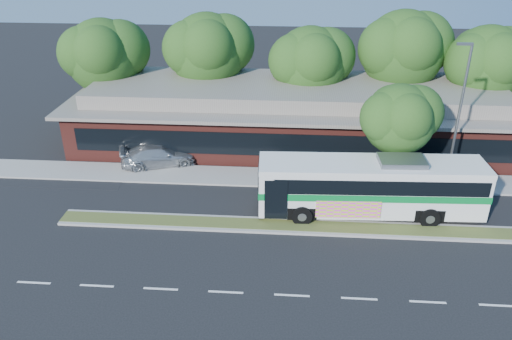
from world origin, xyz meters
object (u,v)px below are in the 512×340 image
object	(u,v)px
sedan	(159,155)
sidewalk_tree	(404,118)
lamp_post	(458,114)
transit_bus	(372,183)

from	to	relation	value
sedan	sidewalk_tree	distance (m)	16.24
lamp_post	sidewalk_tree	bearing A→B (deg)	-169.59
transit_bus	sidewalk_tree	distance (m)	4.59
lamp_post	sedan	size ratio (longest dim) A/B	1.76
sedan	sidewalk_tree	bearing A→B (deg)	-117.67
lamp_post	sedan	distance (m)	19.34
sidewalk_tree	sedan	bearing A→B (deg)	171.22
sedan	transit_bus	bearing A→B (deg)	-130.60
lamp_post	sedan	world-z (taller)	lamp_post
lamp_post	sidewalk_tree	distance (m)	3.32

